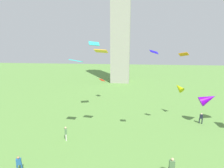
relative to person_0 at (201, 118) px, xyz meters
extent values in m
cube|color=#A8A399|center=(-14.93, 31.09, 24.95)|extent=(6.10, 6.10, 51.77)
cylinder|color=#1E2333|center=(0.17, -0.06, -0.54)|extent=(0.15, 0.15, 0.79)
cylinder|color=#1E2333|center=(-0.17, 0.06, -0.54)|extent=(0.15, 0.15, 0.79)
cube|color=#1E2333|center=(0.00, 0.00, 0.17)|extent=(0.49, 0.37, 0.63)
sphere|color=beige|center=(0.00, 0.00, 0.60)|extent=(0.23, 0.23, 0.23)
cube|color=#51754C|center=(-6.69, -11.47, 0.26)|extent=(0.47, 0.27, 0.68)
sphere|color=#D8AD84|center=(-6.69, -11.47, 0.73)|extent=(0.25, 0.25, 0.25)
cylinder|color=#235693|center=(-20.16, -12.74, -0.56)|extent=(0.14, 0.14, 0.75)
cube|color=#235693|center=(-20.31, -12.82, 0.12)|extent=(0.47, 0.40, 0.60)
sphere|color=#A37556|center=(-20.31, -12.82, 0.53)|extent=(0.22, 0.22, 0.22)
cylinder|color=silver|center=(-18.36, -6.98, -0.51)|extent=(0.16, 0.16, 0.85)
cylinder|color=silver|center=(-18.21, -7.34, -0.51)|extent=(0.16, 0.16, 0.85)
cube|color=#51754C|center=(-18.29, -7.16, 0.25)|extent=(0.43, 0.53, 0.67)
sphere|color=#D8AD84|center=(-18.29, -7.16, 0.71)|extent=(0.25, 0.25, 0.25)
cube|color=gold|center=(-14.02, -5.77, 9.86)|extent=(1.51, 1.08, 0.48)
cube|color=#28B6B3|center=(-16.59, 1.25, 10.95)|extent=(1.88, 1.62, 0.78)
cube|color=orange|center=(-4.25, -3.31, 9.47)|extent=(1.28, 1.13, 0.56)
cube|color=#2AD4DD|center=(-16.93, -6.14, 8.76)|extent=(1.53, 1.11, 0.44)
cone|color=#6E05BC|center=(0.57, -0.06, 2.99)|extent=(2.73, 1.78, 2.34)
cone|color=#AEBA09|center=(-2.90, 2.34, 4.01)|extent=(1.74, 1.92, 1.53)
cube|color=#180DDF|center=(-8.16, -6.49, 9.79)|extent=(0.92, 0.79, 0.47)
cube|color=#BB1B07|center=(-17.24, 10.45, 3.41)|extent=(1.53, 1.60, 0.59)
camera|label=1|loc=(-10.20, -24.46, 10.04)|focal=26.08mm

